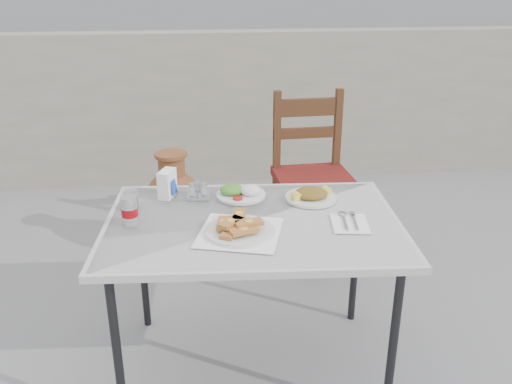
{
  "coord_description": "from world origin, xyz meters",
  "views": [
    {
      "loc": [
        -0.23,
        -1.86,
        1.64
      ],
      "look_at": [
        0.01,
        0.14,
        0.82
      ],
      "focal_mm": 38.0,
      "sensor_mm": 36.0,
      "label": 1
    }
  ],
  "objects": [
    {
      "name": "pide_plate",
      "position": [
        -0.07,
        -0.02,
        0.74
      ],
      "size": [
        0.37,
        0.37,
        0.06
      ],
      "rotation": [
        0.0,
        0.0,
        -0.29
      ],
      "color": "white",
      "rests_on": "cafe_table"
    },
    {
      "name": "chair",
      "position": [
        0.46,
        1.09,
        0.51
      ],
      "size": [
        0.46,
        0.46,
        0.99
      ],
      "rotation": [
        0.0,
        0.0,
        0.04
      ],
      "color": "#38190F",
      "rests_on": "ground"
    },
    {
      "name": "cutlery_napkin",
      "position": [
        0.37,
        0.02,
        0.72
      ],
      "size": [
        0.17,
        0.2,
        0.01
      ],
      "rotation": [
        0.0,
        0.0,
        -0.15
      ],
      "color": "white",
      "rests_on": "cafe_table"
    },
    {
      "name": "napkin_holder",
      "position": [
        -0.35,
        0.37,
        0.78
      ],
      "size": [
        0.09,
        0.11,
        0.12
      ],
      "rotation": [
        0.0,
        0.0,
        -0.37
      ],
      "color": "white",
      "rests_on": "cafe_table"
    },
    {
      "name": "terracotta_urn",
      "position": [
        -0.36,
        1.2,
        0.3
      ],
      "size": [
        0.37,
        0.37,
        0.65
      ],
      "color": "brown",
      "rests_on": "ground"
    },
    {
      "name": "salad_chopped_plate",
      "position": [
        0.27,
        0.27,
        0.74
      ],
      "size": [
        0.22,
        0.22,
        0.05
      ],
      "color": "silver",
      "rests_on": "cafe_table"
    },
    {
      "name": "cafe_table",
      "position": [
        -0.01,
        0.09,
        0.67
      ],
      "size": [
        1.23,
        0.88,
        0.72
      ],
      "rotation": [
        0.0,
        0.0,
        -0.07
      ],
      "color": "black",
      "rests_on": "ground"
    },
    {
      "name": "ground",
      "position": [
        0.0,
        0.0,
        0.0
      ],
      "size": [
        80.0,
        80.0,
        0.0
      ],
      "primitive_type": "plane",
      "color": "slate",
      "rests_on": "ground"
    },
    {
      "name": "back_wall",
      "position": [
        0.0,
        2.5,
        0.6
      ],
      "size": [
        6.0,
        0.25,
        1.2
      ],
      "primitive_type": "cube",
      "color": "gray",
      "rests_on": "ground"
    },
    {
      "name": "salad_rice_plate",
      "position": [
        -0.03,
        0.34,
        0.74
      ],
      "size": [
        0.22,
        0.22,
        0.05
      ],
      "color": "silver",
      "rests_on": "cafe_table"
    },
    {
      "name": "condiment_caddy",
      "position": [
        -0.22,
        0.35,
        0.74
      ],
      "size": [
        0.11,
        0.1,
        0.07
      ],
      "rotation": [
        0.0,
        0.0,
        -0.14
      ],
      "color": "#BABBC2",
      "rests_on": "cafe_table"
    },
    {
      "name": "soda_can",
      "position": [
        -0.49,
        0.11,
        0.78
      ],
      "size": [
        0.07,
        0.07,
        0.12
      ],
      "color": "silver",
      "rests_on": "cafe_table"
    },
    {
      "name": "cola_glass",
      "position": [
        -0.5,
        0.26,
        0.75
      ],
      "size": [
        0.06,
        0.06,
        0.09
      ],
      "color": "white",
      "rests_on": "cafe_table"
    }
  ]
}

